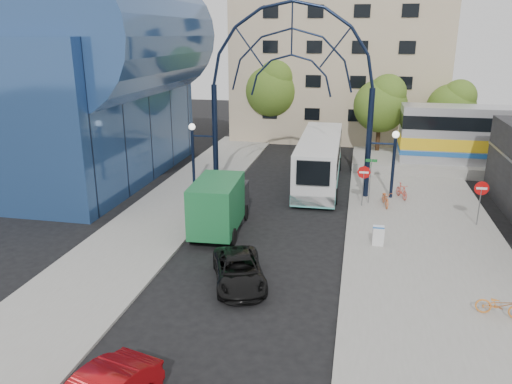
% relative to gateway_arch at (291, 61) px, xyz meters
% --- Properties ---
extents(ground, '(120.00, 120.00, 0.00)m').
position_rel_gateway_arch_xyz_m(ground, '(0.00, -14.00, -8.56)').
color(ground, black).
rests_on(ground, ground).
extents(sidewalk_east, '(8.00, 56.00, 0.12)m').
position_rel_gateway_arch_xyz_m(sidewalk_east, '(8.00, -10.00, -8.50)').
color(sidewalk_east, gray).
rests_on(sidewalk_east, ground).
extents(plaza_west, '(5.00, 50.00, 0.12)m').
position_rel_gateway_arch_xyz_m(plaza_west, '(-6.50, -8.00, -8.50)').
color(plaza_west, gray).
rests_on(plaza_west, ground).
extents(gateway_arch, '(13.64, 0.44, 12.10)m').
position_rel_gateway_arch_xyz_m(gateway_arch, '(0.00, 0.00, 0.00)').
color(gateway_arch, black).
rests_on(gateway_arch, ground).
extents(stop_sign, '(0.80, 0.07, 2.50)m').
position_rel_gateway_arch_xyz_m(stop_sign, '(4.80, -2.00, -6.56)').
color(stop_sign, slate).
rests_on(stop_sign, sidewalk_east).
extents(do_not_enter_sign, '(0.76, 0.07, 2.48)m').
position_rel_gateway_arch_xyz_m(do_not_enter_sign, '(11.00, -4.00, -6.58)').
color(do_not_enter_sign, slate).
rests_on(do_not_enter_sign, sidewalk_east).
extents(street_name_sign, '(0.70, 0.70, 2.80)m').
position_rel_gateway_arch_xyz_m(street_name_sign, '(5.20, -1.40, -6.43)').
color(street_name_sign, slate).
rests_on(street_name_sign, sidewalk_east).
extents(sandwich_board, '(0.55, 0.61, 0.99)m').
position_rel_gateway_arch_xyz_m(sandwich_board, '(5.60, -8.02, -7.81)').
color(sandwich_board, white).
rests_on(sandwich_board, sidewalk_east).
extents(transit_hall, '(16.50, 18.00, 14.50)m').
position_rel_gateway_arch_xyz_m(transit_hall, '(-15.30, 1.00, -1.86)').
color(transit_hall, navy).
rests_on(transit_hall, ground).
extents(apartment_block, '(20.00, 12.10, 14.00)m').
position_rel_gateway_arch_xyz_m(apartment_block, '(2.00, 20.97, -1.55)').
color(apartment_block, tan).
rests_on(apartment_block, ground).
extents(tree_north_a, '(4.48, 4.48, 7.00)m').
position_rel_gateway_arch_xyz_m(tree_north_a, '(6.12, 11.93, -3.95)').
color(tree_north_a, '#382314').
rests_on(tree_north_a, ground).
extents(tree_north_b, '(5.12, 5.12, 8.00)m').
position_rel_gateway_arch_xyz_m(tree_north_b, '(-3.88, 15.93, -3.29)').
color(tree_north_b, '#382314').
rests_on(tree_north_b, ground).
extents(tree_north_c, '(4.16, 4.16, 6.50)m').
position_rel_gateway_arch_xyz_m(tree_north_c, '(12.12, 13.93, -4.28)').
color(tree_north_c, '#382314').
rests_on(tree_north_c, ground).
extents(city_bus, '(3.05, 12.20, 3.33)m').
position_rel_gateway_arch_xyz_m(city_bus, '(1.78, 2.66, -6.81)').
color(city_bus, silver).
rests_on(city_bus, ground).
extents(green_truck, '(2.54, 6.04, 3.00)m').
position_rel_gateway_arch_xyz_m(green_truck, '(-2.65, -7.30, -7.06)').
color(green_truck, black).
rests_on(green_truck, ground).
extents(black_suv, '(3.34, 4.78, 1.21)m').
position_rel_gateway_arch_xyz_m(black_suv, '(-0.26, -13.01, -7.95)').
color(black_suv, black).
rests_on(black_suv, ground).
extents(bike_near_a, '(0.87, 1.90, 0.96)m').
position_rel_gateway_arch_xyz_m(bike_near_a, '(6.20, -1.76, -7.95)').
color(bike_near_a, orange).
rests_on(bike_near_a, sidewalk_east).
extents(bike_near_b, '(0.97, 1.64, 0.95)m').
position_rel_gateway_arch_xyz_m(bike_near_b, '(7.25, 0.00, -7.96)').
color(bike_near_b, red).
rests_on(bike_near_b, sidewalk_east).
extents(bike_far_a, '(1.78, 0.92, 0.89)m').
position_rel_gateway_arch_xyz_m(bike_far_a, '(9.86, -13.70, -7.99)').
color(bike_far_a, orange).
rests_on(bike_far_a, sidewalk_east).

